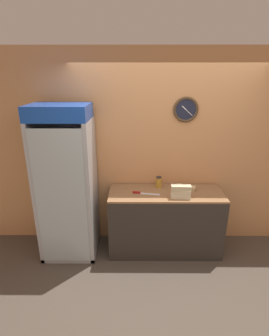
% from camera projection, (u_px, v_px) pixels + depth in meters
% --- Properties ---
extents(ground_plane, '(14.00, 14.00, 0.00)m').
position_uv_depth(ground_plane, '(171.00, 293.00, 3.00)').
color(ground_plane, '#4C4238').
extents(wall_back, '(5.20, 0.09, 2.70)m').
position_uv_depth(wall_back, '(165.00, 151.00, 3.63)').
color(wall_back, tan).
rests_on(wall_back, ground_plane).
extents(prep_counter, '(1.52, 0.56, 0.88)m').
position_uv_depth(prep_counter, '(165.00, 221.00, 3.63)').
color(prep_counter, '#332D28').
rests_on(prep_counter, ground_plane).
extents(beverage_cooler, '(0.71, 0.63, 2.04)m').
position_uv_depth(beverage_cooler, '(67.00, 176.00, 3.43)').
color(beverage_cooler, '#B2B7BC').
rests_on(beverage_cooler, ground_plane).
extents(sandwich_stack_bottom, '(0.26, 0.12, 0.06)m').
position_uv_depth(sandwich_stack_bottom, '(181.00, 196.00, 3.32)').
color(sandwich_stack_bottom, beige).
rests_on(sandwich_stack_bottom, prep_counter).
extents(sandwich_stack_middle, '(0.26, 0.13, 0.06)m').
position_uv_depth(sandwich_stack_middle, '(181.00, 192.00, 3.30)').
color(sandwich_stack_middle, beige).
rests_on(sandwich_stack_middle, sandwich_stack_bottom).
extents(sandwich_stack_top, '(0.25, 0.11, 0.06)m').
position_uv_depth(sandwich_stack_top, '(181.00, 188.00, 3.29)').
color(sandwich_stack_top, beige).
rests_on(sandwich_stack_top, sandwich_stack_middle).
extents(sandwich_flat_left, '(0.28, 0.18, 0.05)m').
position_uv_depth(sandwich_flat_left, '(186.00, 187.00, 3.58)').
color(sandwich_flat_left, tan).
rests_on(sandwich_flat_left, prep_counter).
extents(chefs_knife, '(0.36, 0.09, 0.02)m').
position_uv_depth(chefs_knife, '(142.00, 193.00, 3.44)').
color(chefs_knife, silver).
rests_on(chefs_knife, prep_counter).
extents(condiment_jar, '(0.08, 0.08, 0.15)m').
position_uv_depth(condiment_jar, '(159.00, 182.00, 3.62)').
color(condiment_jar, gold).
rests_on(condiment_jar, prep_counter).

